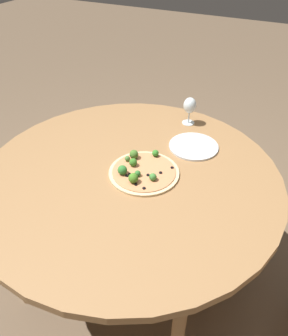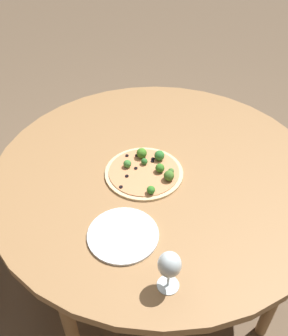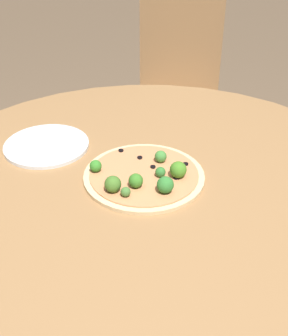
{
  "view_description": "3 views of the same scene",
  "coord_description": "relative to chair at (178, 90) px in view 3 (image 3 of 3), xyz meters",
  "views": [
    {
      "loc": [
        -0.99,
        -0.56,
        1.62
      ],
      "look_at": [
        0.02,
        -0.06,
        0.75
      ],
      "focal_mm": 35.0,
      "sensor_mm": 36.0,
      "label": 1
    },
    {
      "loc": [
        1.1,
        -0.27,
        1.72
      ],
      "look_at": [
        0.02,
        -0.06,
        0.75
      ],
      "focal_mm": 40.0,
      "sensor_mm": 36.0,
      "label": 2
    },
    {
      "loc": [
        -0.08,
        0.93,
        1.4
      ],
      "look_at": [
        0.02,
        -0.06,
        0.75
      ],
      "focal_mm": 50.0,
      "sensor_mm": 36.0,
      "label": 3
    }
  ],
  "objects": [
    {
      "name": "plate_near",
      "position": [
        0.35,
        0.91,
        0.21
      ],
      "size": [
        0.24,
        0.24,
        0.01
      ],
      "color": "silver",
      "rests_on": "dining_table"
    },
    {
      "name": "dining_table",
      "position": [
        0.03,
        1.1,
        0.15
      ],
      "size": [
        1.34,
        1.34,
        0.72
      ],
      "color": "olive",
      "rests_on": "ground_plane"
    },
    {
      "name": "pizza",
      "position": [
        0.05,
        1.04,
        0.22
      ],
      "size": [
        0.31,
        0.31,
        0.06
      ],
      "color": "#DBBC89",
      "rests_on": "dining_table"
    },
    {
      "name": "chair",
      "position": [
        0.0,
        0.0,
        0.0
      ],
      "size": [
        0.41,
        0.41,
        0.96
      ],
      "rotation": [
        0.0,
        0.0,
        -3.17
      ],
      "color": "#997047",
      "rests_on": "ground_plane"
    }
  ]
}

